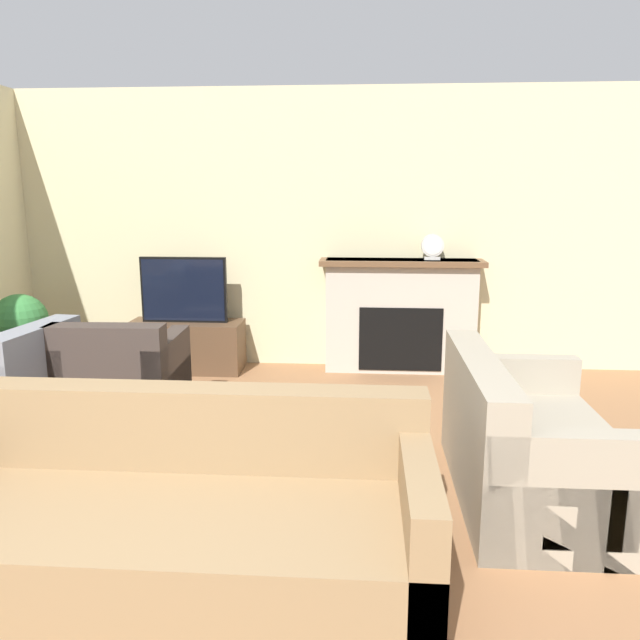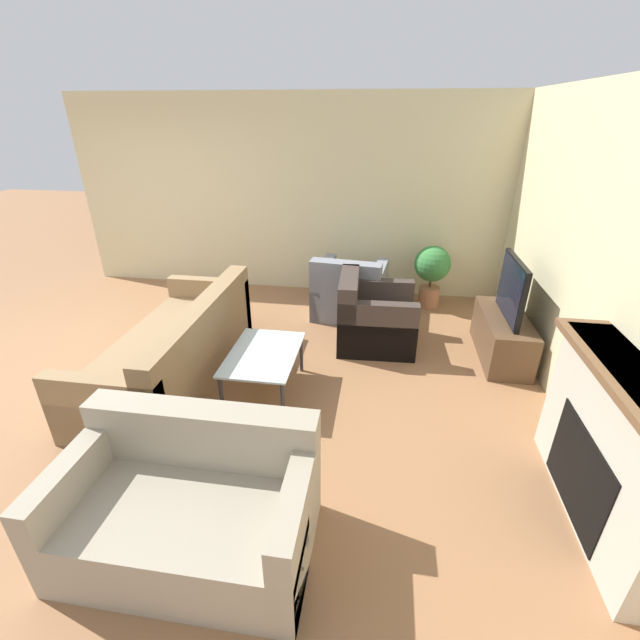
% 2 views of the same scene
% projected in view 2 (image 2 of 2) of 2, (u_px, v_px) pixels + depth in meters
% --- Properties ---
extents(ground_plane, '(20.00, 20.00, 0.00)m').
position_uv_depth(ground_plane, '(96.00, 361.00, 4.66)').
color(ground_plane, '#936642').
extents(wall_back, '(7.94, 0.06, 2.70)m').
position_uv_depth(wall_back, '(594.00, 264.00, 3.43)').
color(wall_back, beige).
rests_on(wall_back, ground_plane).
extents(wall_left, '(0.06, 7.67, 2.70)m').
position_uv_depth(wall_left, '(337.00, 199.00, 5.97)').
color(wall_left, beige).
rests_on(wall_left, ground_plane).
extents(fireplace, '(1.55, 0.36, 1.09)m').
position_uv_depth(fireplace, '(613.00, 449.00, 2.65)').
color(fireplace, '#BCB2A3').
rests_on(fireplace, ground_plane).
extents(tv_stand, '(1.10, 0.45, 0.48)m').
position_uv_depth(tv_stand, '(502.00, 336.00, 4.66)').
color(tv_stand, brown).
rests_on(tv_stand, ground_plane).
extents(tv, '(0.83, 0.06, 0.63)m').
position_uv_depth(tv, '(512.00, 289.00, 4.42)').
color(tv, black).
rests_on(tv, tv_stand).
extents(couch_sectional, '(2.27, 0.97, 0.82)m').
position_uv_depth(couch_sectional, '(176.00, 351.00, 4.29)').
color(couch_sectional, '#8C704C').
rests_on(couch_sectional, ground_plane).
extents(couch_loveseat, '(0.87, 1.47, 0.82)m').
position_uv_depth(couch_loveseat, '(191.00, 508.00, 2.59)').
color(couch_loveseat, '#9E937F').
rests_on(couch_loveseat, ground_plane).
extents(armchair_by_window, '(0.99, 0.97, 0.82)m').
position_uv_depth(armchair_by_window, '(350.00, 293.00, 5.63)').
color(armchair_by_window, gray).
rests_on(armchair_by_window, ground_plane).
extents(armchair_accent, '(0.86, 0.89, 0.82)m').
position_uv_depth(armchair_accent, '(373.00, 320.00, 4.90)').
color(armchair_accent, '#3D332D').
rests_on(armchair_accent, ground_plane).
extents(coffee_table, '(0.92, 0.63, 0.44)m').
position_uv_depth(coffee_table, '(264.00, 357.00, 3.99)').
color(coffee_table, '#333338').
rests_on(coffee_table, ground_plane).
extents(potted_plant, '(0.48, 0.48, 0.85)m').
position_uv_depth(potted_plant, '(432.00, 269.00, 5.76)').
color(potted_plant, '#AD704C').
rests_on(potted_plant, ground_plane).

